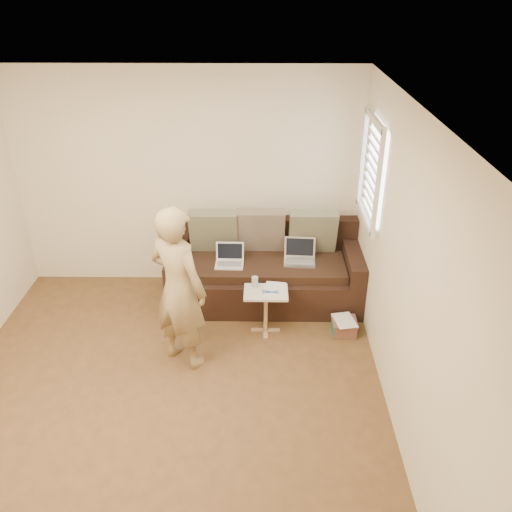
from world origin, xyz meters
name	(u,v)px	position (x,y,z in m)	size (l,w,h in m)	color
floor	(165,405)	(0.00, 0.00, 0.00)	(4.50, 4.50, 0.00)	#523C1E
ceiling	(133,115)	(0.00, 0.00, 2.60)	(4.50, 4.50, 0.00)	white
wall_back	(188,181)	(0.00, 2.25, 1.30)	(4.00, 4.00, 0.00)	beige
wall_right	(407,284)	(2.00, 0.00, 1.30)	(4.50, 4.50, 0.00)	beige
window_blinds	(372,171)	(1.95, 1.50, 1.70)	(0.12, 0.88, 1.08)	white
sofa	(265,268)	(0.90, 1.77, 0.42)	(2.20, 0.95, 0.85)	black
pillow_left	(214,231)	(0.30, 1.98, 0.79)	(0.55, 0.14, 0.55)	#5D6147
pillow_mid	(261,230)	(0.85, 2.01, 0.79)	(0.55, 0.14, 0.55)	brown
pillow_right	(313,232)	(1.45, 1.98, 0.79)	(0.55, 0.14, 0.55)	#5D6147
laptop_silver	(299,263)	(1.29, 1.72, 0.52)	(0.35, 0.26, 0.24)	#B7BABC
laptop_white	(229,265)	(0.50, 1.65, 0.52)	(0.32, 0.23, 0.23)	white
person	(179,288)	(0.09, 0.65, 0.84)	(0.61, 0.41, 1.67)	#9D8F55
side_table	(266,311)	(0.91, 1.14, 0.25)	(0.46, 0.32, 0.50)	silver
drinking_glass	(255,282)	(0.79, 1.22, 0.56)	(0.07, 0.07, 0.12)	silver
scissors	(271,292)	(0.95, 1.11, 0.51)	(0.18, 0.10, 0.02)	silver
paper_on_table	(275,289)	(1.00, 1.18, 0.51)	(0.21, 0.30, 0.00)	white
striped_box	(344,327)	(1.75, 1.11, 0.08)	(0.26, 0.26, 0.17)	red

